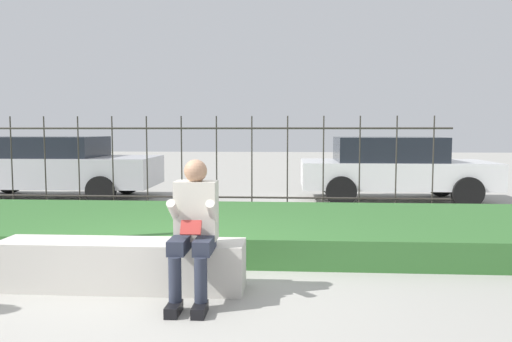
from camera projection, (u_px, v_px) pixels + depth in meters
ground_plane at (158, 290)px, 4.82m from camera, size 60.00×60.00×0.00m
stone_bench at (122, 267)px, 4.82m from camera, size 2.37×0.46×0.47m
person_seated_reader at (194, 224)px, 4.47m from camera, size 0.42×0.73×1.27m
grass_berm at (198, 228)px, 6.94m from camera, size 10.06×2.90×0.34m
iron_fence at (217, 165)px, 8.74m from camera, size 8.06×0.03×1.78m
car_parked_right at (393, 167)px, 10.76m from camera, size 4.02×1.95×1.38m
car_parked_left at (49, 166)px, 11.15m from camera, size 4.72×2.05×1.39m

